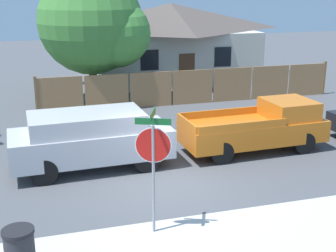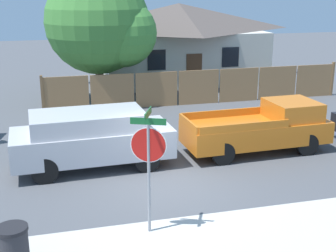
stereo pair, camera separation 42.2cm
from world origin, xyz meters
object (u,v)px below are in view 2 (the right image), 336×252
at_px(house, 179,41).
at_px(red_suv, 91,137).
at_px(oak_tree, 103,24).
at_px(stop_sign, 149,152).
at_px(trash_bin, 14,246).
at_px(orange_pickup, 262,128).

relative_size(house, red_suv, 2.02).
bearing_deg(oak_tree, red_suv, -100.11).
bearing_deg(stop_sign, oak_tree, 110.02).
bearing_deg(red_suv, trash_bin, -114.62).
bearing_deg(trash_bin, red_suv, 67.38).
relative_size(oak_tree, stop_sign, 2.16).
relative_size(house, trash_bin, 11.37).
relative_size(oak_tree, trash_bin, 7.16).
distance_m(orange_pickup, trash_bin, 9.55).
relative_size(orange_pickup, trash_bin, 5.66).
bearing_deg(oak_tree, stop_sign, -93.07).
bearing_deg(stop_sign, orange_pickup, 64.84).
distance_m(house, trash_bin, 20.68).
bearing_deg(house, orange_pickup, -93.54).
distance_m(house, red_suv, 15.08).
bearing_deg(orange_pickup, stop_sign, -140.26).
bearing_deg(stop_sign, house, 95.01).
height_order(house, stop_sign, house).
distance_m(oak_tree, red_suv, 9.45).
bearing_deg(oak_tree, orange_pickup, -64.19).
bearing_deg(stop_sign, red_suv, 124.11).
height_order(orange_pickup, stop_sign, stop_sign).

